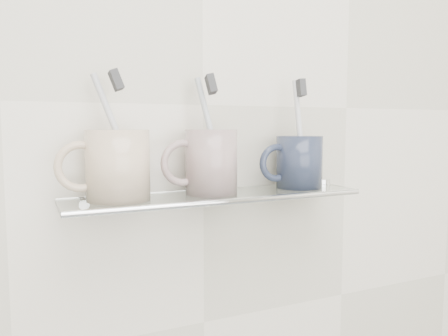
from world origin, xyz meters
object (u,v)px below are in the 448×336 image
mug_right (299,162)px  mug_left (118,165)px  mug_center (211,162)px  shelf_glass (217,196)px

mug_right → mug_left: bearing=172.0°
mug_left → mug_center: 0.15m
mug_left → mug_center: same height
shelf_glass → mug_left: size_ratio=4.67×
mug_left → mug_right: 0.33m
mug_left → mug_center: size_ratio=1.00×
shelf_glass → mug_center: bearing=149.3°
shelf_glass → mug_left: mug_left is taller
mug_center → mug_right: (0.17, 0.00, -0.01)m
mug_center → mug_right: size_ratio=1.13×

